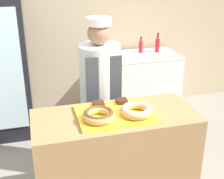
% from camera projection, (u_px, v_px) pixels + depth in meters
% --- Properties ---
extents(wall_back, '(8.00, 0.06, 2.70)m').
position_uv_depth(wall_back, '(73.00, 19.00, 4.21)').
color(wall_back, tan).
rests_on(wall_back, ground_plane).
extents(display_counter, '(1.32, 0.57, 0.97)m').
position_uv_depth(display_counter, '(115.00, 165.00, 2.66)').
color(display_counter, '#997047').
rests_on(display_counter, ground_plane).
extents(serving_tray, '(0.61, 0.43, 0.02)m').
position_uv_depth(serving_tray, '(115.00, 114.00, 2.47)').
color(serving_tray, yellow).
rests_on(serving_tray, display_counter).
extents(donut_chocolate_glaze, '(0.26, 0.26, 0.07)m').
position_uv_depth(donut_chocolate_glaze, '(99.00, 115.00, 2.35)').
color(donut_chocolate_glaze, tan).
rests_on(donut_chocolate_glaze, serving_tray).
extents(donut_light_glaze, '(0.26, 0.26, 0.07)m').
position_uv_depth(donut_light_glaze, '(137.00, 110.00, 2.42)').
color(donut_light_glaze, tan).
rests_on(donut_light_glaze, serving_tray).
extents(brownie_back_left, '(0.09, 0.09, 0.03)m').
position_uv_depth(brownie_back_left, '(99.00, 104.00, 2.57)').
color(brownie_back_left, '#382111').
rests_on(brownie_back_left, serving_tray).
extents(brownie_back_right, '(0.09, 0.09, 0.03)m').
position_uv_depth(brownie_back_right, '(122.00, 101.00, 2.62)').
color(brownie_back_right, '#382111').
rests_on(brownie_back_right, serving_tray).
extents(baker_person, '(0.39, 0.39, 1.63)m').
position_uv_depth(baker_person, '(100.00, 97.00, 3.07)').
color(baker_person, '#4C4C51').
rests_on(baker_person, ground_plane).
extents(beverage_fridge, '(0.65, 0.70, 1.79)m').
position_uv_depth(beverage_fridge, '(1.00, 66.00, 3.80)').
color(beverage_fridge, black).
rests_on(beverage_fridge, ground_plane).
extents(chest_freezer, '(0.95, 0.60, 0.89)m').
position_uv_depth(chest_freezer, '(142.00, 85.00, 4.43)').
color(chest_freezer, silver).
rests_on(chest_freezer, ground_plane).
extents(bottle_red, '(0.06, 0.06, 0.22)m').
position_uv_depth(bottle_red, '(141.00, 47.00, 4.32)').
color(bottle_red, red).
rests_on(bottle_red, chest_freezer).
extents(bottle_red_b, '(0.06, 0.06, 0.27)m').
position_uv_depth(bottle_red_b, '(157.00, 45.00, 4.34)').
color(bottle_red_b, red).
rests_on(bottle_red_b, chest_freezer).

